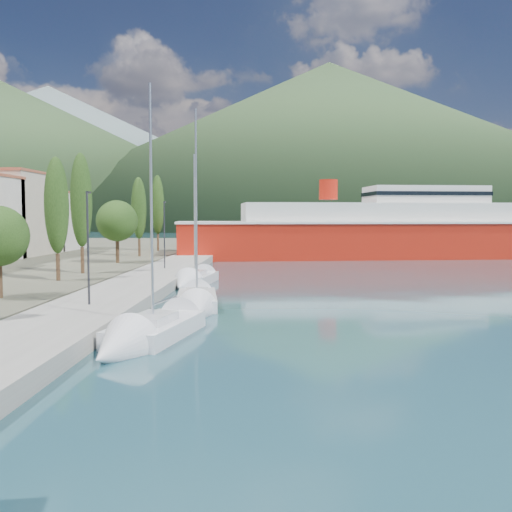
{
  "coord_description": "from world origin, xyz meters",
  "views": [
    {
      "loc": [
        0.91,
        -14.99,
        5.53
      ],
      "look_at": [
        0.0,
        14.0,
        3.5
      ],
      "focal_mm": 40.0,
      "sensor_mm": 36.0,
      "label": 1
    }
  ],
  "objects": [
    {
      "name": "ground",
      "position": [
        0.0,
        120.0,
        0.0
      ],
      "size": [
        1400.0,
        1400.0,
        0.0
      ],
      "primitive_type": "plane",
      "color": "#214853"
    },
    {
      "name": "quay",
      "position": [
        -9.0,
        26.0,
        0.4
      ],
      "size": [
        5.0,
        88.0,
        0.8
      ],
      "primitive_type": "cube",
      "color": "gray",
      "rests_on": "ground"
    },
    {
      "name": "hills_far",
      "position": [
        138.59,
        618.73,
        77.39
      ],
      "size": [
        1480.0,
        900.0,
        180.0
      ],
      "color": "slate",
      "rests_on": "ground"
    },
    {
      "name": "hills_near",
      "position": [
        98.04,
        372.5,
        49.18
      ],
      "size": [
        1010.0,
        520.0,
        115.0
      ],
      "color": "#304928",
      "rests_on": "ground"
    },
    {
      "name": "tree_row",
      "position": [
        -15.28,
        32.59,
        5.81
      ],
      "size": [
        4.24,
        64.72,
        10.55
      ],
      "color": "#47301E",
      "rests_on": "land_strip"
    },
    {
      "name": "lamp_posts",
      "position": [
        -9.0,
        13.95,
        4.08
      ],
      "size": [
        0.15,
        46.32,
        6.06
      ],
      "color": "#2D2D33",
      "rests_on": "quay"
    },
    {
      "name": "sailboat_near",
      "position": [
        -4.87,
        8.52,
        0.33
      ],
      "size": [
        4.29,
        8.93,
        12.34
      ],
      "color": "silver",
      "rests_on": "ground"
    },
    {
      "name": "sailboat_mid",
      "position": [
        -3.57,
        17.7,
        0.31
      ],
      "size": [
        3.48,
        9.17,
        12.88
      ],
      "color": "silver",
      "rests_on": "ground"
    },
    {
      "name": "sailboat_far",
      "position": [
        -5.73,
        29.68,
        0.32
      ],
      "size": [
        3.45,
        8.08,
        11.52
      ],
      "color": "silver",
      "rests_on": "ground"
    },
    {
      "name": "ferry",
      "position": [
        15.86,
        62.09,
        3.32
      ],
      "size": [
        55.99,
        18.33,
        10.92
      ],
      "color": "#B71C0E",
      "rests_on": "ground"
    }
  ]
}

